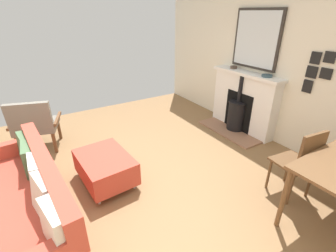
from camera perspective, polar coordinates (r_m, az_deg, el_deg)
The scene contains 11 objects.
ground_plane at distance 3.31m, azimuth -13.82°, elevation -13.36°, with size 5.76×5.53×0.01m, color olive.
wall_left at distance 4.39m, azimuth 23.35°, elevation 14.86°, with size 0.12×5.53×2.73m, color silver.
fireplace at distance 4.60m, azimuth 17.26°, elevation 4.86°, with size 0.64×1.40×1.09m.
mirror_over_mantel at distance 4.45m, azimuth 20.37°, elevation 18.88°, with size 0.04×0.91×0.95m.
mantel_bowl_near at distance 4.67m, azimuth 15.45°, elevation 13.43°, with size 0.13×0.13×0.05m.
mantel_bowl_far at distance 4.22m, azimuth 22.63°, elevation 11.08°, with size 0.17×0.17×0.04m.
sofa at distance 2.84m, azimuth -31.06°, elevation -15.26°, with size 0.93×1.99×0.77m.
ottoman at distance 3.21m, azimuth -14.80°, elevation -9.38°, with size 0.64×0.85×0.39m.
armchair_accent at distance 4.22m, azimuth -29.37°, elevation 0.65°, with size 0.81×0.73×0.87m.
dining_chair_near_fireplace at distance 3.11m, azimuth 29.29°, elevation -7.14°, with size 0.45×0.45×0.90m.
photo_gallery_row at distance 3.92m, azimuth 32.16°, elevation 11.24°, with size 0.02×0.34×0.60m.
Camera 1 is at (0.65, 2.52, 2.04)m, focal length 25.44 mm.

